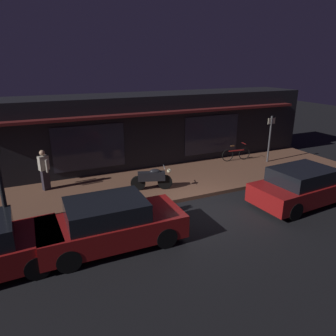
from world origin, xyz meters
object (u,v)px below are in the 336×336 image
at_px(motorcycle, 152,178).
at_px(parked_car_far, 111,223).
at_px(parked_car_across, 303,186).
at_px(sign_post, 270,136).
at_px(bicycle_parked, 236,154).
at_px(person_photographer, 44,169).

relative_size(motorcycle, parked_car_far, 0.40).
distance_m(parked_car_far, parked_car_across, 7.27).
relative_size(parked_car_far, parked_car_across, 0.98).
bearing_deg(parked_car_far, sign_post, 23.51).
bearing_deg(motorcycle, parked_car_across, -34.52).
bearing_deg(bicycle_parked, motorcycle, -161.19).
relative_size(person_photographer, sign_post, 0.70).
height_order(motorcycle, sign_post, sign_post).
xyz_separation_m(motorcycle, bicycle_parked, (5.53, 1.88, -0.14)).
relative_size(sign_post, parked_car_far, 0.58).
bearing_deg(sign_post, parked_car_far, -156.49).
distance_m(bicycle_parked, parked_car_across, 5.22).
xyz_separation_m(sign_post, parked_car_across, (-2.17, -4.31, -0.81)).
bearing_deg(parked_car_far, motorcycle, 50.77).
xyz_separation_m(motorcycle, parked_car_across, (4.76, -3.28, 0.06)).
bearing_deg(parked_car_across, sign_post, 63.28).
xyz_separation_m(person_photographer, parked_car_far, (1.45, -4.87, -0.32)).
bearing_deg(sign_post, parked_car_across, -116.72).
xyz_separation_m(bicycle_parked, parked_car_across, (-0.77, -5.16, 0.20)).
bearing_deg(person_photographer, motorcycle, -24.43).
distance_m(person_photographer, sign_post, 10.92).
bearing_deg(parked_car_across, motorcycle, 145.48).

